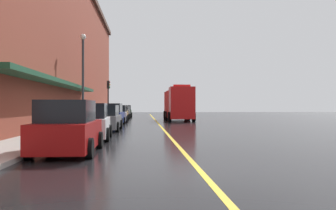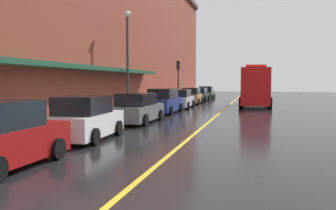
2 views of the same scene
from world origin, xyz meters
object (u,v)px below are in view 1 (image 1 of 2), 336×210
at_px(parked_car_0, 68,129).
at_px(traffic_light_near, 108,92).
at_px(parking_meter_0, 88,113).
at_px(parking_meter_1, 68,116).
at_px(parked_car_1, 89,123).
at_px(parking_meter_2, 110,110).
at_px(parked_car_3, 112,115).
at_px(parked_car_6, 123,113).
at_px(parked_car_7, 125,111).
at_px(parked_car_5, 120,113).
at_px(fire_truck, 178,104).
at_px(parked_car_2, 105,119).
at_px(parked_car_4, 117,114).
at_px(parking_meter_3, 109,110).
at_px(street_lamp_left, 83,69).

relative_size(parked_car_0, traffic_light_near, 0.99).
bearing_deg(parking_meter_0, parking_meter_1, -90.00).
xyz_separation_m(parked_car_1, parking_meter_2, (-1.36, 26.30, 0.25)).
bearing_deg(parked_car_3, traffic_light_near, 8.22).
bearing_deg(parked_car_6, parked_car_7, 0.97).
distance_m(parked_car_5, fire_truck, 6.98).
xyz_separation_m(parked_car_2, parked_car_4, (-0.05, 11.77, -0.01)).
bearing_deg(traffic_light_near, parked_car_3, -83.22).
xyz_separation_m(parked_car_4, parking_meter_3, (-1.43, 7.38, 0.29)).
height_order(fire_truck, traffic_light_near, traffic_light_near).
relative_size(parked_car_1, parked_car_4, 0.91).
bearing_deg(parking_meter_2, parked_car_4, -80.32).
relative_size(parked_car_2, parked_car_3, 0.98).
bearing_deg(traffic_light_near, parking_meter_0, -90.24).
height_order(parked_car_4, parking_meter_3, parked_car_4).
bearing_deg(traffic_light_near, parked_car_5, 18.47).
height_order(parked_car_1, parking_meter_2, parked_car_1).
distance_m(parked_car_6, street_lamp_left, 19.20).
distance_m(parked_car_4, parked_car_6, 11.12).
bearing_deg(parked_car_5, parked_car_6, -1.70).
relative_size(parked_car_5, parking_meter_2, 3.22).
height_order(parked_car_2, traffic_light_near, traffic_light_near).
distance_m(parked_car_3, parked_car_6, 16.48).
relative_size(parked_car_3, parking_meter_1, 3.60).
height_order(parked_car_7, parking_meter_3, parked_car_7).
xyz_separation_m(parking_meter_0, parking_meter_3, (0.00, 16.39, 0.00)).
xyz_separation_m(parked_car_1, parking_meter_0, (-1.36, 8.88, 0.25)).
height_order(parked_car_0, street_lamp_left, street_lamp_left).
relative_size(parked_car_1, parked_car_3, 0.88).
bearing_deg(parked_car_2, parking_meter_0, 29.13).
bearing_deg(parking_meter_3, fire_truck, -25.28).
bearing_deg(parking_meter_3, parking_meter_0, -90.00).
distance_m(parked_car_0, parked_car_6, 34.01).
relative_size(parked_car_1, parking_meter_3, 3.15).
xyz_separation_m(parked_car_1, parked_car_3, (0.02, 12.53, 0.03)).
height_order(parked_car_7, parking_meter_1, parked_car_7).
xyz_separation_m(parked_car_0, parked_car_3, (-0.02, 17.53, 0.00)).
bearing_deg(parked_car_4, parking_meter_1, 173.19).
height_order(parked_car_3, parked_car_6, parked_car_3).
height_order(parked_car_1, parked_car_3, parked_car_3).
distance_m(parked_car_1, parked_car_2, 6.12).
xyz_separation_m(parked_car_1, traffic_light_near, (-1.29, 23.56, 2.34)).
bearing_deg(parking_meter_3, parking_meter_1, -90.00).
height_order(parked_car_6, street_lamp_left, street_lamp_left).
distance_m(parked_car_0, parked_car_4, 22.89).
relative_size(parked_car_1, parked_car_2, 0.89).
bearing_deg(parked_car_0, parking_meter_1, 11.17).
distance_m(parked_car_3, parking_meter_3, 12.82).
height_order(parked_car_3, parked_car_5, parked_car_3).
xyz_separation_m(parked_car_7, street_lamp_left, (-2.01, -24.79, 3.60)).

